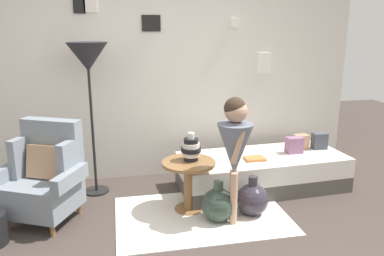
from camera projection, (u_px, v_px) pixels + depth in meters
The scene contains 14 objects.
gallery_wall at pixel (164, 72), 4.67m from camera, with size 4.80×0.12×2.60m.
rug at pixel (201, 215), 3.85m from camera, with size 1.70×1.14×0.01m, color silver.
armchair at pixel (45, 176), 3.70m from camera, with size 0.90×0.81×0.97m.
daybed at pixel (262, 172), 4.48m from camera, with size 1.95×0.92×0.40m.
pillow_head at pixel (319, 141), 4.65m from camera, with size 0.17×0.12×0.20m, color #474C56.
pillow_mid at pixel (301, 142), 4.64m from camera, with size 0.17×0.12×0.18m, color tan.
pillow_back at pixel (294, 145), 4.49m from camera, with size 0.19×0.12×0.19m, color gray.
side_table at pixel (189, 176), 3.88m from camera, with size 0.54×0.54×0.53m.
vase_striped at pixel (191, 149), 3.84m from camera, with size 0.20×0.20×0.29m.
floor_lamp at pixel (88, 62), 4.04m from camera, with size 0.43×0.43×1.69m.
person_child at pixel (235, 143), 3.53m from camera, with size 0.34×0.34×1.23m.
book_on_daybed at pixel (255, 159), 4.27m from camera, with size 0.22×0.16×0.03m, color #C97F40.
demijohn_near at pixel (218, 204), 3.72m from camera, with size 0.33×0.33×0.41m.
demijohn_far at pixel (252, 199), 3.84m from camera, with size 0.32×0.32×0.41m.
Camera 1 is at (-0.60, -2.71, 1.84)m, focal length 35.84 mm.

